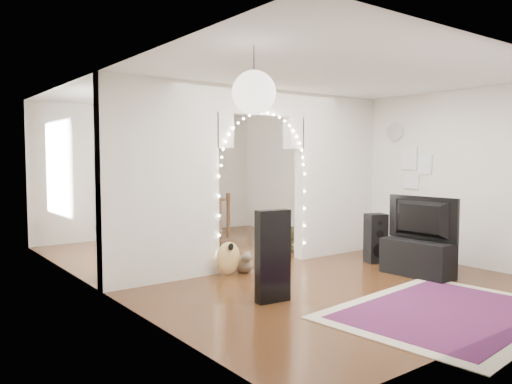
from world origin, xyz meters
TOP-DOWN VIEW (x-y plane):
  - floor at (0.00, 0.00)m, footprint 7.50×7.50m
  - ceiling at (0.00, 0.00)m, footprint 5.00×7.50m
  - wall_back at (0.00, 3.75)m, footprint 5.00×0.02m
  - wall_front at (0.00, -3.75)m, footprint 5.00×0.02m
  - wall_left at (-2.50, 0.00)m, footprint 0.02×7.50m
  - wall_right at (2.50, 0.00)m, footprint 0.02×7.50m
  - divider_wall at (0.00, 0.00)m, footprint 5.00×0.20m
  - fairy_lights at (0.00, -0.13)m, footprint 1.64×0.04m
  - window at (-2.47, 1.80)m, footprint 0.04×1.20m
  - wall_clock at (2.48, -0.60)m, footprint 0.03×0.31m
  - picture_frames at (2.48, -1.00)m, footprint 0.02×0.50m
  - paper_lantern at (-1.90, -2.40)m, footprint 0.40×0.40m
  - ceiling_fan at (0.00, 2.00)m, footprint 1.10×1.10m
  - area_rug at (0.18, -3.10)m, footprint 2.76×2.18m
  - guitar_case at (-1.07, -1.65)m, footprint 0.42×0.19m
  - acoustic_guitar at (-0.75, -0.25)m, footprint 0.42×0.27m
  - tabby_cat at (-0.48, -0.27)m, footprint 0.33×0.53m
  - floor_speaker at (1.59, -0.95)m, footprint 0.37×0.35m
  - media_console at (1.35, -1.89)m, footprint 0.44×1.02m
  - tv at (1.35, -1.89)m, footprint 0.18×1.08m
  - bookcase at (-0.45, 3.50)m, footprint 1.61×0.47m
  - dining_table at (0.82, 3.50)m, footprint 1.22×0.83m
  - flower_vase at (0.82, 3.50)m, footprint 0.19×0.19m
  - dining_chair_left at (-0.13, 3.03)m, footprint 0.59×0.60m
  - dining_chair_right at (1.24, 0.60)m, footprint 0.52×0.53m

SIDE VIEW (x-z plane):
  - floor at x=0.00m, z-range 0.00..0.00m
  - area_rug at x=0.18m, z-range 0.00..0.02m
  - tabby_cat at x=-0.48m, z-range -0.03..0.32m
  - dining_chair_right at x=1.24m, z-range 0.00..0.42m
  - media_console at x=1.35m, z-range 0.00..0.50m
  - dining_chair_left at x=-0.13m, z-range 0.00..0.53m
  - floor_speaker at x=1.59m, z-range 0.00..0.77m
  - acoustic_guitar at x=-0.75m, z-range -0.06..0.93m
  - guitar_case at x=-1.07m, z-range 0.00..1.07m
  - dining_table at x=0.82m, z-range 0.30..1.06m
  - tv at x=1.35m, z-range 0.50..1.12m
  - bookcase at x=-0.45m, z-range 0.00..1.63m
  - flower_vase at x=0.82m, z-range 0.76..0.95m
  - wall_back at x=0.00m, z-range 0.00..2.70m
  - wall_front at x=0.00m, z-range 0.00..2.70m
  - wall_left at x=-2.50m, z-range 0.00..2.70m
  - wall_right at x=2.50m, z-range 0.00..2.70m
  - divider_wall at x=0.00m, z-range 0.07..2.77m
  - window at x=-2.47m, z-range 0.80..2.20m
  - picture_frames at x=2.48m, z-range 1.15..1.85m
  - fairy_lights at x=0.00m, z-range 0.75..2.35m
  - wall_clock at x=2.48m, z-range 1.95..2.25m
  - paper_lantern at x=-1.90m, z-range 2.05..2.45m
  - ceiling_fan at x=0.00m, z-range 2.25..2.55m
  - ceiling at x=0.00m, z-range 2.69..2.71m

